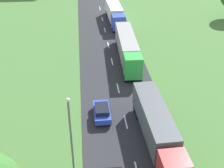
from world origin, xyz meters
name	(u,v)px	position (x,y,z in m)	size (l,w,h in m)	color
truck_second	(157,127)	(2.61, 32.45, 2.14)	(2.87, 13.36, 3.62)	red
truck_third	(128,47)	(2.47, 52.09, 2.14)	(2.86, 14.97, 3.58)	green
truck_fourth	(115,12)	(2.39, 69.51, 2.06)	(2.84, 12.61, 3.48)	blue
car_fourth	(102,111)	(-2.64, 37.44, 0.85)	(1.89, 4.10, 1.51)	blue
lamppost_second	(71,135)	(-5.83, 28.91, 4.76)	(0.36, 0.36, 8.55)	slate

